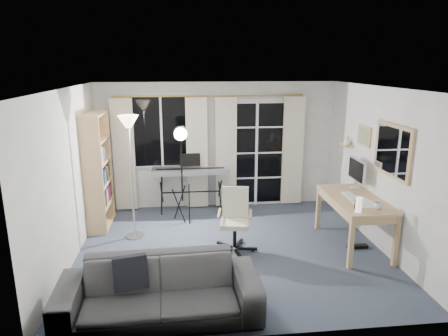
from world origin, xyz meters
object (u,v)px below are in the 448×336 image
(office_chair, at_px, (235,213))
(monitor, at_px, (357,171))
(studio_light, at_px, (181,145))
(mug, at_px, (378,205))
(keyboard_piano, at_px, (190,172))
(desk, at_px, (355,204))
(sofa, at_px, (159,281))
(bookshelf, at_px, (96,174))
(torchiere_lamp, at_px, (129,141))

(office_chair, bearing_deg, monitor, 19.39)
(studio_light, bearing_deg, mug, -30.87)
(keyboard_piano, bearing_deg, mug, -42.06)
(desk, distance_m, sofa, 3.23)
(office_chair, distance_m, desk, 1.81)
(bookshelf, distance_m, torchiere_lamp, 1.06)
(office_chair, height_order, mug, office_chair)
(office_chair, bearing_deg, keyboard_piano, 120.32)
(desk, bearing_deg, studio_light, 155.81)
(office_chair, xyz_separation_m, sofa, (-1.05, -1.60, -0.13))
(bookshelf, bearing_deg, monitor, -10.49)
(monitor, height_order, mug, monitor)
(torchiere_lamp, bearing_deg, keyboard_piano, 48.36)
(studio_light, height_order, desk, studio_light)
(torchiere_lamp, bearing_deg, sofa, -77.00)
(desk, relative_size, monitor, 2.61)
(mug, bearing_deg, torchiere_lamp, 160.91)
(bookshelf, distance_m, studio_light, 1.50)
(bookshelf, distance_m, desk, 4.19)
(mug, bearing_deg, office_chair, 162.06)
(desk, bearing_deg, keyboard_piano, 144.57)
(office_chair, height_order, sofa, office_chair)
(sofa, bearing_deg, torchiere_lamp, 101.04)
(monitor, bearing_deg, mug, -95.12)
(bookshelf, bearing_deg, desk, -17.05)
(torchiere_lamp, height_order, desk, torchiere_lamp)
(office_chair, height_order, monitor, monitor)
(sofa, bearing_deg, mug, 16.49)
(monitor, bearing_deg, desk, -112.90)
(mug, height_order, sofa, mug)
(monitor, bearing_deg, sofa, -146.95)
(bookshelf, bearing_deg, sofa, -67.11)
(office_chair, xyz_separation_m, mug, (1.90, -0.62, 0.28))
(keyboard_piano, distance_m, monitor, 2.93)
(keyboard_piano, height_order, monitor, monitor)
(keyboard_piano, height_order, sofa, keyboard_piano)
(keyboard_piano, relative_size, monitor, 2.55)
(studio_light, relative_size, mug, 13.82)
(bookshelf, relative_size, studio_light, 1.12)
(studio_light, bearing_deg, desk, -23.40)
(mug, bearing_deg, studio_light, 147.68)
(keyboard_piano, xyz_separation_m, monitor, (2.61, -1.31, 0.29))
(torchiere_lamp, distance_m, office_chair, 1.95)
(bookshelf, relative_size, monitor, 3.52)
(keyboard_piano, bearing_deg, monitor, -26.75)
(keyboard_piano, xyz_separation_m, mug, (2.51, -2.26, 0.06))
(desk, height_order, monitor, monitor)
(desk, height_order, sofa, sofa)
(keyboard_piano, relative_size, desk, 0.98)
(bookshelf, xyz_separation_m, monitor, (4.20, -0.77, 0.14))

